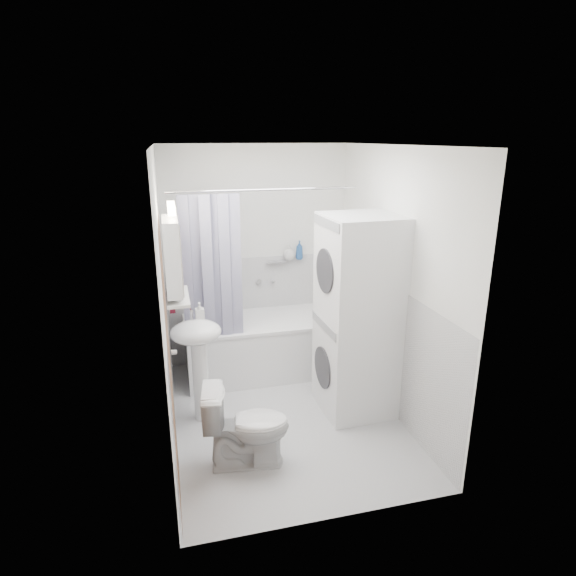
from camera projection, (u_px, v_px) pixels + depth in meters
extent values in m
plane|color=#BCBCC0|center=(285.00, 415.00, 4.45)|extent=(2.60, 2.60, 0.00)
plane|color=white|center=(257.00, 257.00, 5.29)|extent=(2.00, 0.00, 2.00)
plane|color=white|center=(337.00, 357.00, 2.88)|extent=(2.00, 0.00, 2.00)
plane|color=white|center=(164.00, 302.00, 3.85)|extent=(0.00, 2.60, 2.60)
plane|color=white|center=(393.00, 284.00, 4.32)|extent=(0.00, 2.60, 2.60)
plane|color=white|center=(285.00, 145.00, 3.73)|extent=(2.60, 2.60, 0.00)
plane|color=silver|center=(258.00, 308.00, 5.46)|extent=(1.98, 0.00, 1.98)
plane|color=silver|center=(171.00, 369.00, 4.04)|extent=(0.00, 2.58, 2.58)
plane|color=silver|center=(388.00, 345.00, 4.50)|extent=(0.00, 2.58, 2.58)
plane|color=brown|center=(171.00, 374.00, 3.10)|extent=(0.00, 2.00, 2.00)
cylinder|color=silver|center=(174.00, 352.00, 3.42)|extent=(0.04, 0.04, 0.04)
cube|color=white|center=(261.00, 347.00, 5.20)|extent=(1.58, 0.74, 0.58)
cube|color=white|center=(261.00, 321.00, 5.11)|extent=(1.60, 0.76, 0.03)
cube|color=silver|center=(261.00, 331.00, 5.14)|extent=(1.40, 0.56, 0.20)
cylinder|color=silver|center=(272.00, 281.00, 5.36)|extent=(0.04, 0.12, 0.04)
cylinder|color=silver|center=(265.00, 190.00, 4.39)|extent=(1.78, 0.02, 0.02)
cube|color=#18154C|center=(187.00, 274.00, 4.44)|extent=(0.10, 0.02, 1.45)
cube|color=#18154C|center=(197.00, 273.00, 4.47)|extent=(0.10, 0.02, 1.45)
cube|color=#18154C|center=(207.00, 273.00, 4.49)|extent=(0.10, 0.02, 1.45)
cube|color=#18154C|center=(217.00, 272.00, 4.51)|extent=(0.10, 0.02, 1.45)
cube|color=#18154C|center=(226.00, 271.00, 4.53)|extent=(0.10, 0.02, 1.45)
cube|color=#18154C|center=(236.00, 271.00, 4.55)|extent=(0.10, 0.02, 1.45)
ellipsoid|color=white|center=(196.00, 332.00, 4.15)|extent=(0.44, 0.37, 0.20)
cylinder|color=white|center=(201.00, 381.00, 4.30)|extent=(0.14, 0.14, 0.75)
cylinder|color=silver|center=(192.00, 314.00, 4.24)|extent=(0.03, 0.03, 0.14)
cylinder|color=silver|center=(191.00, 309.00, 4.18)|extent=(0.02, 0.10, 0.02)
cube|color=white|center=(172.00, 256.00, 3.86)|extent=(0.12, 0.50, 0.60)
cube|color=white|center=(180.00, 255.00, 3.88)|extent=(0.01, 0.47, 0.57)
cube|color=#FFEABF|center=(171.00, 208.00, 3.75)|extent=(0.06, 0.45, 0.06)
cube|color=silver|center=(178.00, 297.00, 3.97)|extent=(0.18, 0.54, 0.02)
cube|color=silver|center=(276.00, 261.00, 5.30)|extent=(0.22, 0.06, 0.02)
cube|color=maroon|center=(169.00, 263.00, 4.47)|extent=(0.05, 0.37, 0.86)
cube|color=maroon|center=(169.00, 220.00, 4.36)|extent=(0.03, 0.32, 0.08)
cylinder|color=silver|center=(164.00, 216.00, 4.33)|extent=(0.02, 0.04, 0.02)
cube|color=white|center=(356.00, 363.00, 4.46)|extent=(0.67, 0.67, 0.92)
cylinder|color=#2D2D33|center=(323.00, 368.00, 4.39)|extent=(0.03, 0.39, 0.39)
cube|color=gray|center=(324.00, 326.00, 4.27)|extent=(0.03, 0.59, 0.08)
cube|color=white|center=(361.00, 267.00, 4.19)|extent=(0.67, 0.67, 0.92)
cylinder|color=#2D2D33|center=(325.00, 271.00, 4.11)|extent=(0.03, 0.39, 0.39)
cube|color=gray|center=(326.00, 223.00, 3.99)|extent=(0.03, 0.59, 0.08)
imported|color=white|center=(247.00, 426.00, 3.71)|extent=(0.71, 0.46, 0.65)
imported|color=gray|center=(200.00, 317.00, 4.23)|extent=(0.08, 0.17, 0.08)
imported|color=gray|center=(178.00, 297.00, 3.82)|extent=(0.07, 0.18, 0.07)
imported|color=gray|center=(177.00, 285.00, 4.06)|extent=(0.10, 0.09, 0.10)
imported|color=gray|center=(289.00, 254.00, 5.31)|extent=(0.13, 0.17, 0.13)
imported|color=#234F8E|center=(299.00, 256.00, 5.34)|extent=(0.08, 0.21, 0.08)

